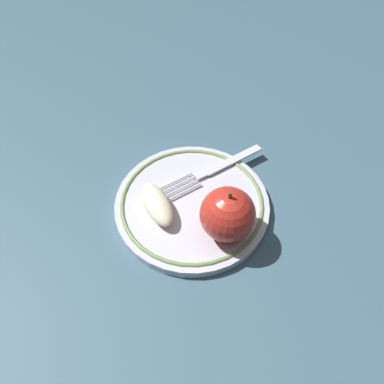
% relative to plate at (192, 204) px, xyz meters
% --- Properties ---
extents(ground_plane, '(2.00, 2.00, 0.00)m').
position_rel_plate_xyz_m(ground_plane, '(-0.01, 0.01, -0.01)').
color(ground_plane, '#3C5C6E').
extents(plate, '(0.22, 0.22, 0.02)m').
position_rel_plate_xyz_m(plate, '(0.00, 0.00, 0.00)').
color(plate, silver).
rests_on(plate, ground_plane).
extents(apple_red_whole, '(0.07, 0.07, 0.08)m').
position_rel_plate_xyz_m(apple_red_whole, '(0.06, 0.01, 0.04)').
color(apple_red_whole, red).
rests_on(apple_red_whole, plate).
extents(apple_slice_front, '(0.08, 0.05, 0.02)m').
position_rel_plate_xyz_m(apple_slice_front, '(-0.02, -0.05, 0.02)').
color(apple_slice_front, '#F3E5C3').
rests_on(apple_slice_front, plate).
extents(fork, '(0.04, 0.18, 0.00)m').
position_rel_plate_xyz_m(fork, '(-0.02, 0.06, 0.01)').
color(fork, silver).
rests_on(fork, plate).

